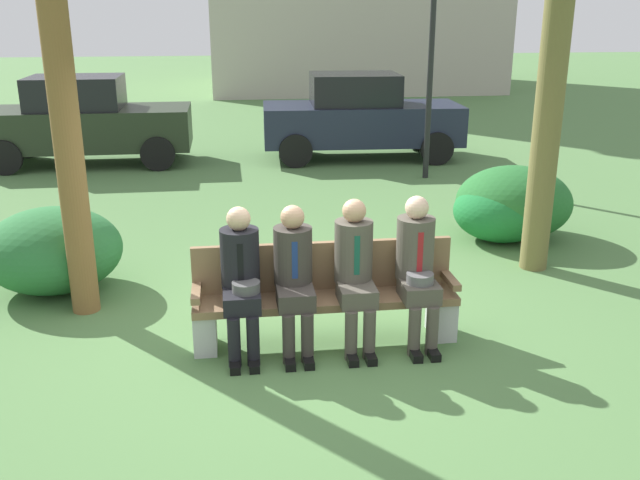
# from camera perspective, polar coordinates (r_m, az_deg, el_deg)

# --- Properties ---
(ground_plane) EXTENTS (80.00, 80.00, 0.00)m
(ground_plane) POSITION_cam_1_polar(r_m,az_deg,el_deg) (6.64, -1.73, -7.61)
(ground_plane) COLOR #4F7942
(park_bench) EXTENTS (2.37, 0.44, 0.90)m
(park_bench) POSITION_cam_1_polar(r_m,az_deg,el_deg) (6.37, 0.40, -4.48)
(park_bench) COLOR brown
(park_bench) RESTS_ON ground
(seated_man_leftmost) EXTENTS (0.34, 0.72, 1.31)m
(seated_man_leftmost) POSITION_cam_1_polar(r_m,az_deg,el_deg) (6.08, -6.45, -2.81)
(seated_man_leftmost) COLOR black
(seated_man_leftmost) RESTS_ON ground
(seated_man_centerleft) EXTENTS (0.34, 0.72, 1.30)m
(seated_man_centerleft) POSITION_cam_1_polar(r_m,az_deg,el_deg) (6.11, -2.12, -2.59)
(seated_man_centerleft) COLOR #38332D
(seated_man_centerleft) RESTS_ON ground
(seated_man_centerright) EXTENTS (0.34, 0.72, 1.34)m
(seated_man_centerright) POSITION_cam_1_polar(r_m,az_deg,el_deg) (6.17, 2.87, -2.17)
(seated_man_centerright) COLOR #4C473D
(seated_man_centerright) RESTS_ON ground
(seated_man_rightmost) EXTENTS (0.34, 0.72, 1.35)m
(seated_man_rightmost) POSITION_cam_1_polar(r_m,az_deg,el_deg) (6.29, 7.91, -1.94)
(seated_man_rightmost) COLOR #4C473D
(seated_man_rightmost) RESTS_ON ground
(shrub_near_bench) EXTENTS (1.45, 1.33, 0.91)m
(shrub_near_bench) POSITION_cam_1_polar(r_m,az_deg,el_deg) (7.99, -20.91, -0.77)
(shrub_near_bench) COLOR #296B35
(shrub_near_bench) RESTS_ON ground
(shrub_mid_lawn) EXTENTS (1.52, 1.39, 0.95)m
(shrub_mid_lawn) POSITION_cam_1_polar(r_m,az_deg,el_deg) (9.57, 15.48, 2.98)
(shrub_mid_lawn) COLOR #25672C
(shrub_mid_lawn) RESTS_ON ground
(shrub_far_lawn) EXTENTS (1.27, 1.16, 0.79)m
(shrub_far_lawn) POSITION_cam_1_polar(r_m,az_deg,el_deg) (9.41, 14.60, 2.31)
(shrub_far_lawn) COLOR #1D7032
(shrub_far_lawn) RESTS_ON ground
(parked_car_near) EXTENTS (3.90, 1.71, 1.68)m
(parked_car_near) POSITION_cam_1_polar(r_m,az_deg,el_deg) (14.34, -18.58, 9.17)
(parked_car_near) COLOR #232D1E
(parked_car_near) RESTS_ON ground
(parked_car_far) EXTENTS (3.97, 1.86, 1.68)m
(parked_car_far) POSITION_cam_1_polar(r_m,az_deg,el_deg) (14.19, 3.28, 9.99)
(parked_car_far) COLOR #1E2338
(parked_car_far) RESTS_ON ground
(street_lamp) EXTENTS (0.24, 0.24, 4.01)m
(street_lamp) POSITION_cam_1_polar(r_m,az_deg,el_deg) (12.46, 9.10, 15.96)
(street_lamp) COLOR black
(street_lamp) RESTS_ON ground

